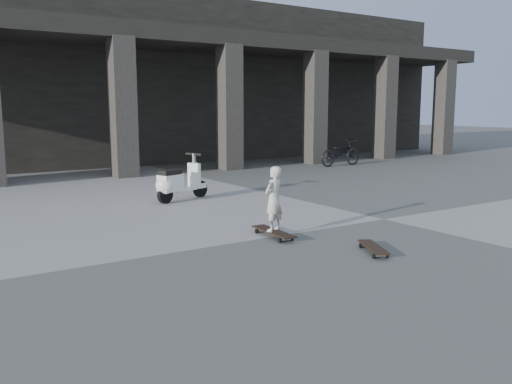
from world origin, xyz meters
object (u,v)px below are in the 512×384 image
child (274,199)px  longboard (274,232)px  bicycle (340,153)px  scooter (175,183)px  skateboard_spare (373,248)px

child → longboard: bearing=-20.4°
longboard → bicycle: bicycle is taller
longboard → scooter: size_ratio=0.73×
scooter → bicycle: size_ratio=0.81×
longboard → bicycle: 10.85m
child → bicycle: bearing=-157.5°
child → bicycle: 10.84m
bicycle → skateboard_spare: bearing=140.5°
longboard → skateboard_spare: longboard is taller
scooter → child: bearing=-110.3°
longboard → child: 0.53m
skateboard_spare → bicycle: bicycle is taller
bicycle → longboard: bearing=132.8°
longboard → skateboard_spare: bearing=-154.1°
longboard → bicycle: bearing=-43.8°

